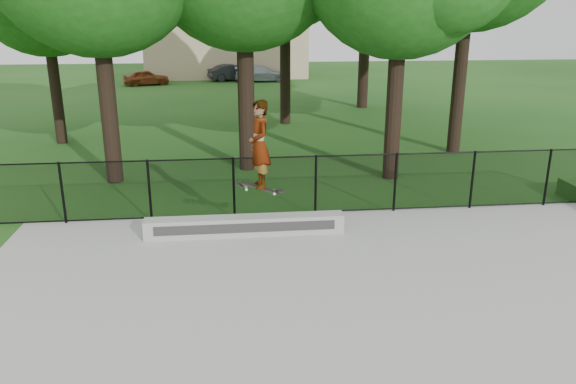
# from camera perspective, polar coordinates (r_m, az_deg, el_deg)

# --- Properties ---
(ground) EXTENTS (100.00, 100.00, 0.00)m
(ground) POSITION_cam_1_polar(r_m,az_deg,el_deg) (8.84, 8.88, -15.75)
(ground) COLOR #194B15
(ground) RESTS_ON ground
(concrete_slab) EXTENTS (14.00, 12.00, 0.06)m
(concrete_slab) POSITION_cam_1_polar(r_m,az_deg,el_deg) (8.82, 8.88, -15.59)
(concrete_slab) COLOR #ABACA6
(concrete_slab) RESTS_ON ground
(grind_ledge) EXTENTS (4.45, 0.40, 0.43)m
(grind_ledge) POSITION_cam_1_polar(r_m,az_deg,el_deg) (12.64, -4.38, -3.43)
(grind_ledge) COLOR #AAAAA5
(grind_ledge) RESTS_ON concrete_slab
(car_a) EXTENTS (3.28, 2.04, 1.05)m
(car_a) POSITION_cam_1_polar(r_m,az_deg,el_deg) (40.38, -14.21, 11.22)
(car_a) COLOR brown
(car_a) RESTS_ON ground
(car_b) EXTENTS (3.48, 2.16, 1.18)m
(car_b) POSITION_cam_1_polar(r_m,az_deg,el_deg) (42.00, -5.60, 12.00)
(car_b) COLOR black
(car_b) RESTS_ON ground
(car_c) EXTENTS (3.57, 1.64, 1.12)m
(car_c) POSITION_cam_1_polar(r_m,az_deg,el_deg) (41.34, -2.73, 11.92)
(car_c) COLOR #A0A9B6
(car_c) RESTS_ON ground
(skater_airborne) EXTENTS (0.80, 0.77, 2.08)m
(skater_airborne) POSITION_cam_1_polar(r_m,az_deg,el_deg) (11.86, -2.92, 4.73)
(skater_airborne) COLOR black
(skater_airborne) RESTS_ON ground
(chainlink_fence) EXTENTS (16.06, 0.06, 1.50)m
(chainlink_fence) POSITION_cam_1_polar(r_m,az_deg,el_deg) (13.75, 2.83, 0.75)
(chainlink_fence) COLOR black
(chainlink_fence) RESTS_ON concrete_slab
(distant_building) EXTENTS (12.40, 6.40, 4.30)m
(distant_building) POSITION_cam_1_polar(r_m,az_deg,el_deg) (45.16, -6.24, 14.39)
(distant_building) COLOR tan
(distant_building) RESTS_ON ground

